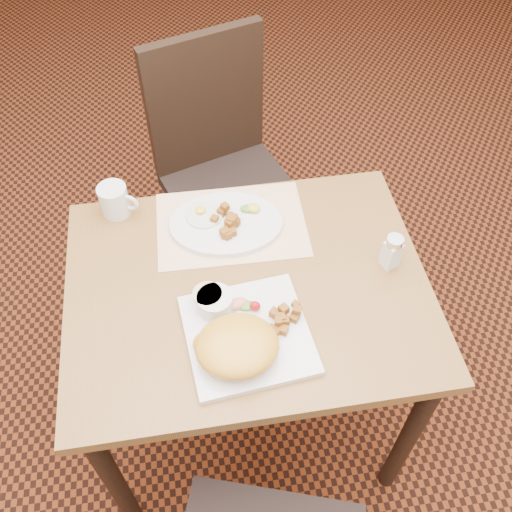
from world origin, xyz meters
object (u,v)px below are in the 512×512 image
object	(u,v)px
plate_square	(248,335)
salt_shaker	(392,251)
table	(248,309)
plate_oval	(226,224)
chair_far	(222,162)
coffee_mug	(115,200)

from	to	relation	value
plate_square	salt_shaker	distance (m)	0.42
table	plate_square	distance (m)	0.19
salt_shaker	plate_oval	bearing A→B (deg)	153.63
plate_oval	salt_shaker	xyz separation A→B (m)	(0.39, -0.19, 0.04)
plate_oval	salt_shaker	distance (m)	0.44
chair_far	coffee_mug	world-z (taller)	chair_far
coffee_mug	table	bearing A→B (deg)	-43.84
plate_oval	coffee_mug	world-z (taller)	coffee_mug
plate_square	plate_oval	bearing A→B (deg)	90.93
chair_far	plate_oval	size ratio (longest dim) A/B	3.19
coffee_mug	salt_shaker	bearing A→B (deg)	-23.49
table	salt_shaker	world-z (taller)	salt_shaker
table	chair_far	world-z (taller)	chair_far
table	chair_far	xyz separation A→B (m)	(0.01, 0.70, -0.10)
table	plate_square	size ratio (longest dim) A/B	3.21
chair_far	plate_oval	distance (m)	0.55
table	plate_oval	xyz separation A→B (m)	(-0.03, 0.20, 0.12)
plate_oval	salt_shaker	world-z (taller)	salt_shaker
chair_far	plate_square	bearing A→B (deg)	69.71
plate_square	plate_oval	world-z (taller)	plate_oval
salt_shaker	coffee_mug	world-z (taller)	salt_shaker
salt_shaker	coffee_mug	distance (m)	0.74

